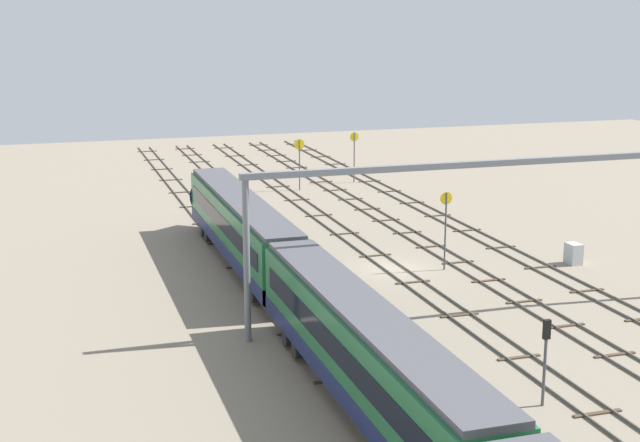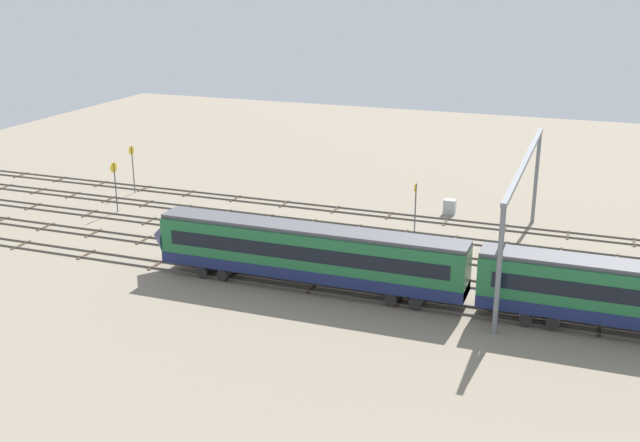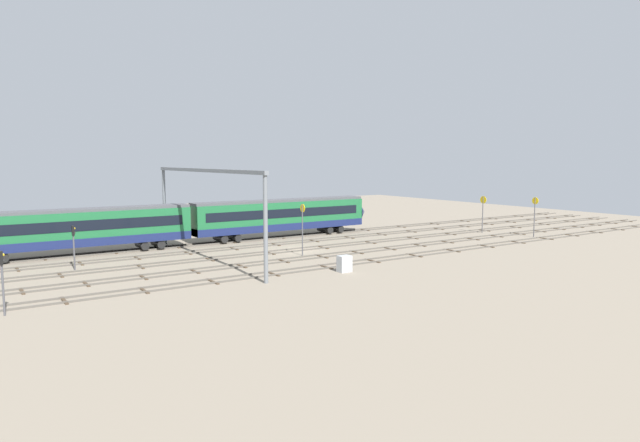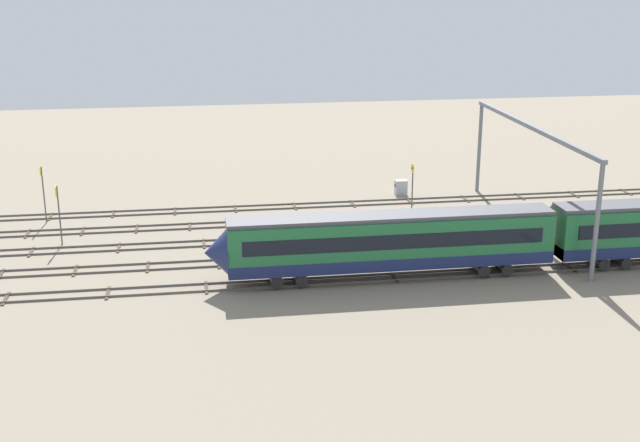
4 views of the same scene
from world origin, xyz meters
name	(u,v)px [view 3 (image 3 of 4)]	position (x,y,z in m)	size (l,w,h in m)	color
ground_plane	(297,250)	(0.00, 0.00, 0.00)	(140.53, 140.53, 0.00)	gray
track_near_foreground	(350,263)	(0.00, -9.84, 0.07)	(124.53, 2.40, 0.16)	#59544C
track_second_near	(321,256)	(0.00, -4.92, 0.07)	(124.53, 2.40, 0.16)	#59544C
track_middle	(297,250)	(0.00, 0.00, 0.07)	(124.53, 2.40, 0.16)	#59544C
track_second_far	(275,244)	(0.00, 4.92, 0.07)	(124.53, 2.40, 0.16)	#59544C
track_with_train	(256,239)	(0.00, 9.84, 0.07)	(124.53, 2.40, 0.16)	#59544C
train	(82,230)	(-20.46, 9.84, 2.66)	(75.20, 3.24, 4.80)	#1E6638
overhead_gantry	(205,188)	(-10.67, 0.00, 7.24)	(0.40, 26.03, 9.19)	slate
speed_sign_near_foreground	(302,223)	(-1.27, -3.26, 3.47)	(0.14, 0.86, 5.45)	#4C4C51
speed_sign_mid_trackside	(483,208)	(28.94, -1.62, 3.41)	(0.14, 1.03, 5.10)	#4C4C51
speed_sign_far_trackside	(535,211)	(31.21, -8.15, 3.39)	(0.14, 0.93, 5.22)	#4C4C51
signal_light_trackside_approach	(2,273)	(-29.32, -11.73, 2.80)	(0.31, 0.32, 4.25)	#4C4C51
signal_light_trackside_departure	(74,241)	(-22.68, 1.86, 2.70)	(0.31, 0.32, 4.09)	#4C4C51
relay_cabinet	(344,264)	(-2.62, -12.57, 0.74)	(1.19, 0.87, 1.48)	#B2B7BC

